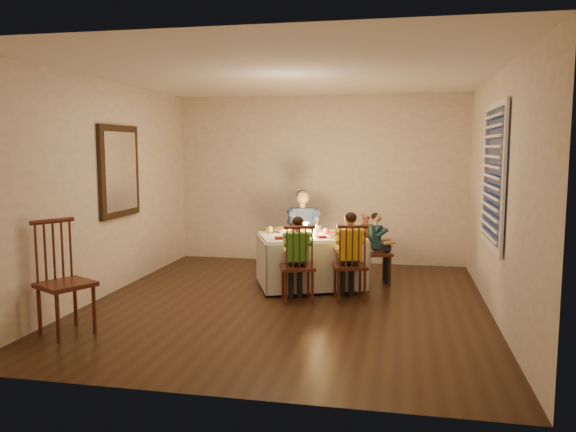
% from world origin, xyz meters
% --- Properties ---
extents(ground, '(5.00, 5.00, 0.00)m').
position_xyz_m(ground, '(0.00, 0.00, 0.00)').
color(ground, black).
rests_on(ground, ground).
extents(wall_left, '(0.02, 5.00, 2.60)m').
position_xyz_m(wall_left, '(-2.25, 0.00, 1.30)').
color(wall_left, silver).
rests_on(wall_left, ground).
extents(wall_right, '(0.02, 5.00, 2.60)m').
position_xyz_m(wall_right, '(2.25, 0.00, 1.30)').
color(wall_right, silver).
rests_on(wall_right, ground).
extents(wall_back, '(4.50, 0.02, 2.60)m').
position_xyz_m(wall_back, '(0.00, 2.50, 1.30)').
color(wall_back, silver).
rests_on(wall_back, ground).
extents(ceiling, '(5.00, 5.00, 0.00)m').
position_xyz_m(ceiling, '(0.00, 0.00, 2.60)').
color(ceiling, white).
rests_on(ceiling, wall_back).
extents(dining_table, '(1.56, 1.35, 0.65)m').
position_xyz_m(dining_table, '(0.13, 0.86, 0.48)').
color(dining_table, white).
rests_on(dining_table, ground).
extents(chair_adult, '(0.48, 0.47, 0.92)m').
position_xyz_m(chair_adult, '(-0.09, 1.51, 0.00)').
color(chair_adult, '#3E1D11').
rests_on(chair_adult, ground).
extents(chair_near_left, '(0.48, 0.46, 0.92)m').
position_xyz_m(chair_near_left, '(0.09, 0.12, 0.00)').
color(chair_near_left, '#3E1D11').
rests_on(chair_near_left, ground).
extents(chair_near_right, '(0.46, 0.45, 0.92)m').
position_xyz_m(chair_near_right, '(0.68, 0.30, 0.00)').
color(chair_near_right, '#3E1D11').
rests_on(chair_near_right, ground).
extents(chair_end, '(0.46, 0.47, 0.92)m').
position_xyz_m(chair_end, '(0.96, 1.21, 0.00)').
color(chair_end, '#3E1D11').
rests_on(chair_end, ground).
extents(chair_extra, '(0.60, 0.61, 1.11)m').
position_xyz_m(chair_extra, '(-1.88, -1.46, 0.00)').
color(chair_extra, '#3E1D11').
rests_on(chair_extra, ground).
extents(adult, '(0.54, 0.52, 1.20)m').
position_xyz_m(adult, '(-0.09, 1.51, 0.00)').
color(adult, navy).
rests_on(adult, ground).
extents(child_green, '(0.40, 0.38, 1.01)m').
position_xyz_m(child_green, '(0.09, 0.12, 0.00)').
color(child_green, green).
rests_on(child_green, ground).
extents(child_yellow, '(0.41, 0.39, 1.05)m').
position_xyz_m(child_yellow, '(0.68, 0.30, 0.00)').
color(child_yellow, yellow).
rests_on(child_yellow, ground).
extents(child_teal, '(0.33, 0.35, 0.95)m').
position_xyz_m(child_teal, '(0.96, 1.21, 0.00)').
color(child_teal, '#19383F').
rests_on(child_teal, ground).
extents(setting_adult, '(0.34, 0.34, 0.02)m').
position_xyz_m(setting_adult, '(0.01, 1.08, 0.69)').
color(setting_adult, white).
rests_on(setting_adult, dining_table).
extents(setting_green, '(0.34, 0.34, 0.02)m').
position_xyz_m(setting_green, '(-0.04, 0.53, 0.69)').
color(setting_green, white).
rests_on(setting_green, dining_table).
extents(setting_yellow, '(0.34, 0.34, 0.02)m').
position_xyz_m(setting_yellow, '(0.46, 0.73, 0.69)').
color(setting_yellow, white).
rests_on(setting_yellow, dining_table).
extents(setting_teal, '(0.34, 0.34, 0.02)m').
position_xyz_m(setting_teal, '(0.56, 1.06, 0.69)').
color(setting_teal, white).
rests_on(setting_teal, dining_table).
extents(candle_left, '(0.06, 0.06, 0.10)m').
position_xyz_m(candle_left, '(0.06, 0.83, 0.73)').
color(candle_left, silver).
rests_on(candle_left, dining_table).
extents(candle_right, '(0.06, 0.06, 0.10)m').
position_xyz_m(candle_right, '(0.19, 0.88, 0.73)').
color(candle_right, silver).
rests_on(candle_right, dining_table).
extents(squash, '(0.09, 0.09, 0.09)m').
position_xyz_m(squash, '(-0.43, 0.93, 0.72)').
color(squash, yellow).
rests_on(squash, dining_table).
extents(orange_fruit, '(0.08, 0.08, 0.08)m').
position_xyz_m(orange_fruit, '(0.31, 0.97, 0.72)').
color(orange_fruit, orange).
rests_on(orange_fruit, dining_table).
extents(serving_bowl, '(0.31, 0.31, 0.06)m').
position_xyz_m(serving_bowl, '(-0.27, 1.01, 0.70)').
color(serving_bowl, white).
rests_on(serving_bowl, dining_table).
extents(wall_mirror, '(0.06, 0.95, 1.15)m').
position_xyz_m(wall_mirror, '(-2.22, 0.30, 1.50)').
color(wall_mirror, black).
rests_on(wall_mirror, wall_left).
extents(window_blinds, '(0.07, 1.34, 1.54)m').
position_xyz_m(window_blinds, '(2.21, 0.10, 1.50)').
color(window_blinds, black).
rests_on(window_blinds, wall_right).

